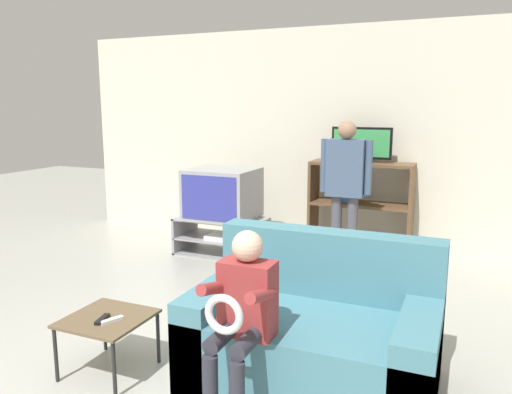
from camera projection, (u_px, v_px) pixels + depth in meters
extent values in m
cube|color=silver|center=(316.00, 138.00, 6.02)|extent=(6.40, 0.06, 2.60)
cube|color=#939399|center=(222.00, 253.00, 5.79)|extent=(1.01, 0.55, 0.02)
cube|color=#939399|center=(222.00, 238.00, 5.75)|extent=(0.98, 0.55, 0.02)
cube|color=#939399|center=(221.00, 219.00, 5.71)|extent=(1.01, 0.55, 0.02)
cube|color=#939399|center=(185.00, 232.00, 5.94)|extent=(0.03, 0.55, 0.42)
cube|color=#939399|center=(261.00, 240.00, 5.56)|extent=(0.03, 0.55, 0.42)
cube|color=white|center=(219.00, 236.00, 5.69)|extent=(0.24, 0.28, 0.05)
cube|color=#9E9EA3|center=(223.00, 194.00, 5.67)|extent=(0.75, 0.66, 0.57)
cube|color=#333899|center=(209.00, 198.00, 5.37)|extent=(0.67, 0.01, 0.49)
cube|color=brown|center=(313.00, 205.00, 5.90)|extent=(0.03, 0.38, 1.07)
cube|color=brown|center=(411.00, 213.00, 5.46)|extent=(0.03, 0.38, 1.07)
cube|color=brown|center=(359.00, 252.00, 5.77)|extent=(1.08, 0.38, 0.03)
cube|color=brown|center=(360.00, 204.00, 5.67)|extent=(1.08, 0.38, 0.03)
cube|color=brown|center=(362.00, 164.00, 5.59)|extent=(1.08, 0.38, 0.03)
cube|color=#3870B7|center=(342.00, 193.00, 5.67)|extent=(0.18, 0.04, 0.22)
cube|color=black|center=(361.00, 160.00, 5.58)|extent=(0.23, 0.20, 0.04)
cube|color=black|center=(362.00, 143.00, 5.55)|extent=(0.67, 0.04, 0.35)
cube|color=#3FA559|center=(361.00, 143.00, 5.53)|extent=(0.62, 0.01, 0.30)
cylinder|color=#B7B7BC|center=(245.00, 267.00, 4.35)|extent=(0.16, 0.18, 0.62)
cylinder|color=#B7B7BC|center=(268.00, 270.00, 4.26)|extent=(0.16, 0.18, 0.62)
cylinder|color=#B7B7BC|center=(255.00, 259.00, 4.56)|extent=(0.16, 0.18, 0.62)
cylinder|color=#B7B7BC|center=(278.00, 262.00, 4.48)|extent=(0.16, 0.18, 0.62)
cylinder|color=#333338|center=(261.00, 230.00, 4.36)|extent=(0.34, 0.34, 0.02)
cube|color=brown|center=(107.00, 318.00, 3.16)|extent=(0.50, 0.50, 0.02)
cylinder|color=black|center=(56.00, 355.00, 3.08)|extent=(0.02, 0.02, 0.36)
cylinder|color=black|center=(114.00, 370.00, 2.90)|extent=(0.02, 0.02, 0.36)
cylinder|color=black|center=(104.00, 326.00, 3.48)|extent=(0.02, 0.02, 0.36)
cylinder|color=black|center=(158.00, 337.00, 3.31)|extent=(0.02, 0.02, 0.36)
cube|color=black|center=(102.00, 319.00, 3.10)|extent=(0.07, 0.15, 0.02)
cube|color=silver|center=(112.00, 320.00, 3.09)|extent=(0.09, 0.15, 0.02)
cube|color=teal|center=(312.00, 349.00, 3.05)|extent=(1.47, 0.91, 0.45)
cube|color=teal|center=(329.00, 263.00, 3.29)|extent=(1.47, 0.20, 0.44)
cube|color=teal|center=(221.00, 323.00, 3.28)|extent=(0.22, 0.91, 0.57)
cube|color=teal|center=(418.00, 360.00, 2.80)|extent=(0.22, 0.91, 0.57)
cylinder|color=#4C4C56|center=(336.00, 231.00, 5.25)|extent=(0.11, 0.11, 0.77)
cylinder|color=#4C4C56|center=(352.00, 233.00, 5.18)|extent=(0.11, 0.11, 0.77)
cube|color=#475B7A|center=(346.00, 168.00, 5.09)|extent=(0.38, 0.20, 0.58)
cylinder|color=#475B7A|center=(324.00, 165.00, 5.18)|extent=(0.08, 0.08, 0.55)
cylinder|color=#475B7A|center=(368.00, 168.00, 5.00)|extent=(0.08, 0.08, 0.55)
sphere|color=#A37A5B|center=(347.00, 130.00, 5.02)|extent=(0.19, 0.19, 0.19)
cylinder|color=#2D2D38|center=(223.00, 335.00, 2.64)|extent=(0.09, 0.30, 0.09)
cylinder|color=#2D2D38|center=(249.00, 341.00, 2.58)|extent=(0.09, 0.30, 0.09)
cube|color=#993333|center=(248.00, 298.00, 2.72)|extent=(0.30, 0.17, 0.42)
cylinder|color=#993333|center=(215.00, 288.00, 2.64)|extent=(0.06, 0.31, 0.14)
cylinder|color=#993333|center=(261.00, 295.00, 2.53)|extent=(0.06, 0.31, 0.14)
sphere|color=beige|center=(247.00, 246.00, 2.66)|extent=(0.17, 0.17, 0.17)
torus|color=silver|center=(224.00, 314.00, 2.46)|extent=(0.21, 0.04, 0.21)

